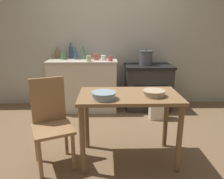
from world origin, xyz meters
TOP-DOWN VIEW (x-y plane):
  - ground_plane at (0.00, 0.00)m, footprint 14.00×14.00m
  - wall_back at (0.00, 1.58)m, footprint 8.00×0.07m
  - counter_cabinet at (-0.49, 1.25)m, footprint 1.20×0.63m
  - stove at (0.68, 1.26)m, footprint 0.84×0.61m
  - work_table at (0.16, -0.38)m, footprint 1.07×0.61m
  - chair at (-0.67, -0.43)m, footprint 0.52×0.52m
  - flour_sack at (0.76, 0.74)m, footprint 0.27×0.19m
  - stock_pot at (0.62, 1.26)m, footprint 0.24×0.24m
  - mixing_bowl_large at (0.41, -0.45)m, footprint 0.23×0.23m
  - mixing_bowl_small at (-0.11, -0.54)m, footprint 0.24×0.24m
  - bottle_far_left at (-0.72, 1.48)m, footprint 0.08×0.08m
  - bottle_left at (-0.62, 1.30)m, footprint 0.06×0.06m
  - bottle_mid_left at (-0.49, 1.33)m, footprint 0.07×0.07m
  - bottle_center_left at (-0.98, 1.47)m, footprint 0.08×0.08m
  - bottle_center at (-0.84, 1.29)m, footprint 0.08×0.08m
  - cup_center_right at (-0.37, 1.02)m, footprint 0.08×0.08m
  - cup_mid_right at (-0.01, 1.07)m, footprint 0.07×0.07m
  - cup_right at (-0.13, 1.16)m, footprint 0.09×0.09m
  - cup_far_right at (-0.25, 1.20)m, footprint 0.09×0.09m

SIDE VIEW (x-z plane):
  - ground_plane at x=0.00m, z-range 0.00..0.00m
  - flour_sack at x=0.76m, z-range 0.00..0.41m
  - stove at x=0.68m, z-range 0.00..0.81m
  - counter_cabinet at x=-0.49m, z-range 0.00..0.91m
  - chair at x=-0.67m, z-range 0.02..0.97m
  - work_table at x=0.16m, z-range 0.26..1.02m
  - mixing_bowl_large at x=0.41m, z-range 0.77..0.83m
  - mixing_bowl_small at x=-0.11m, z-range 0.77..0.85m
  - stock_pot at x=0.62m, z-range 0.80..1.07m
  - cup_right at x=-0.13m, z-range 0.91..0.99m
  - cup_mid_right at x=-0.01m, z-range 0.91..0.99m
  - cup_center_right at x=-0.37m, z-range 0.91..1.00m
  - cup_far_right at x=-0.25m, z-range 0.91..1.01m
  - bottle_center at x=-0.84m, z-range 0.89..1.06m
  - bottle_center_left at x=-0.98m, z-range 0.89..1.08m
  - bottle_left at x=-0.62m, z-range 0.89..1.09m
  - bottle_mid_left at x=-0.49m, z-range 0.88..1.10m
  - bottle_far_left at x=-0.72m, z-range 0.88..1.16m
  - wall_back at x=0.00m, z-range 0.00..2.55m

